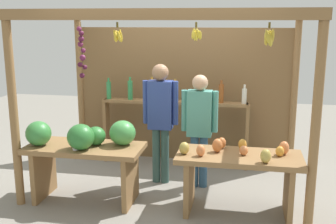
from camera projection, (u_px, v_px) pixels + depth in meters
The scene contains 7 objects.
ground_plane at pixel (171, 182), 5.74m from camera, with size 12.00×12.00×0.00m, color gray.
market_stall at pixel (177, 81), 5.90m from camera, with size 3.49×2.12×2.32m.
fruit_counter_left at pixel (84, 147), 5.02m from camera, with size 1.48×0.67×1.01m.
fruit_counter_right at pixel (238, 168), 4.73m from camera, with size 1.42×0.64×0.87m.
bottle_shelf_unit at pixel (174, 112), 6.30m from camera, with size 2.24×0.22×1.36m.
vendor_man at pixel (160, 113), 5.54m from camera, with size 0.48×0.22×1.64m.
vendor_woman at pixel (199, 121), 5.41m from camera, with size 0.48×0.21×1.52m.
Camera 1 is at (0.96, -5.30, 2.21)m, focal length 44.26 mm.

